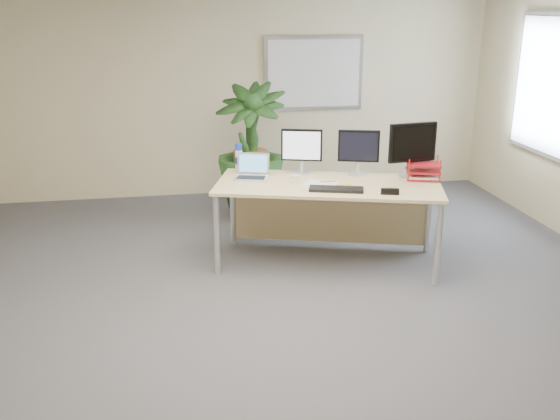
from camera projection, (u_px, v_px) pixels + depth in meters
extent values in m
plane|color=#46464B|center=(272.00, 346.00, 4.62)|extent=(8.00, 8.00, 0.00)
cube|color=beige|center=(221.00, 91.00, 7.93)|extent=(7.00, 0.04, 2.70)
cube|color=#A3A4A8|center=(314.00, 73.00, 8.03)|extent=(1.30, 0.03, 0.95)
cube|color=silver|center=(314.00, 73.00, 8.02)|extent=(1.20, 0.01, 0.85)
cube|color=#A3A4A8|center=(549.00, 86.00, 6.85)|extent=(0.03, 1.30, 1.55)
cube|color=silver|center=(547.00, 86.00, 6.84)|extent=(0.01, 1.20, 1.45)
cube|color=#D8C07F|center=(328.00, 185.00, 5.86)|extent=(2.26, 1.44, 0.03)
cube|color=#D8C07F|center=(329.00, 212.00, 6.37)|extent=(1.92, 0.59, 0.66)
cylinder|color=silver|center=(217.00, 235.00, 5.73)|extent=(0.06, 0.06, 0.78)
cylinder|color=silver|center=(438.00, 244.00, 5.51)|extent=(0.06, 0.06, 0.78)
cylinder|color=silver|center=(233.00, 209.00, 6.46)|extent=(0.06, 0.06, 0.78)
cylinder|color=silver|center=(428.00, 216.00, 6.25)|extent=(0.06, 0.06, 0.78)
imported|color=#143716|center=(251.00, 155.00, 7.17)|extent=(1.10, 1.10, 1.50)
cylinder|color=silver|center=(301.00, 173.00, 6.17)|extent=(0.18, 0.18, 0.02)
cylinder|color=silver|center=(301.00, 167.00, 6.15)|extent=(0.04, 0.04, 0.11)
cube|color=black|center=(302.00, 145.00, 6.08)|extent=(0.39, 0.15, 0.31)
cube|color=silver|center=(302.00, 146.00, 6.06)|extent=(0.35, 0.11, 0.27)
cylinder|color=silver|center=(358.00, 174.00, 6.13)|extent=(0.18, 0.18, 0.02)
cylinder|color=silver|center=(358.00, 168.00, 6.11)|extent=(0.04, 0.04, 0.11)
cube|color=black|center=(359.00, 146.00, 6.04)|extent=(0.39, 0.15, 0.31)
cube|color=black|center=(359.00, 147.00, 6.02)|extent=(0.35, 0.11, 0.27)
cylinder|color=silver|center=(410.00, 177.00, 6.03)|extent=(0.22, 0.22, 0.02)
cylinder|color=silver|center=(411.00, 169.00, 6.01)|extent=(0.04, 0.04, 0.13)
cube|color=black|center=(413.00, 142.00, 5.92)|extent=(0.48, 0.11, 0.37)
cube|color=black|center=(414.00, 143.00, 5.90)|extent=(0.43, 0.06, 0.33)
cube|color=silver|center=(251.00, 178.00, 6.00)|extent=(0.36, 0.30, 0.02)
cube|color=black|center=(251.00, 177.00, 5.98)|extent=(0.29, 0.21, 0.00)
cube|color=silver|center=(253.00, 163.00, 6.09)|extent=(0.32, 0.14, 0.21)
cube|color=#53A2D7|center=(253.00, 163.00, 6.08)|extent=(0.27, 0.12, 0.17)
cube|color=black|center=(336.00, 189.00, 5.62)|extent=(0.51, 0.29, 0.03)
cylinder|color=silver|center=(296.00, 179.00, 5.83)|extent=(0.08, 0.08, 0.09)
torus|color=silver|center=(291.00, 179.00, 5.82)|extent=(0.06, 0.03, 0.06)
cube|color=silver|center=(321.00, 184.00, 5.81)|extent=(0.36, 0.34, 0.01)
cylinder|color=orange|center=(328.00, 181.00, 5.85)|extent=(0.14, 0.01, 0.01)
cylinder|color=yellow|center=(346.00, 184.00, 5.80)|extent=(0.12, 0.04, 0.02)
cylinder|color=silver|center=(239.00, 161.00, 6.20)|extent=(0.07, 0.07, 0.23)
cylinder|color=#1634AA|center=(239.00, 147.00, 6.16)|extent=(0.07, 0.07, 0.06)
cylinder|color=#1634AA|center=(239.00, 160.00, 6.20)|extent=(0.07, 0.07, 0.07)
cube|color=maroon|center=(423.00, 178.00, 5.99)|extent=(0.37, 0.32, 0.01)
cube|color=maroon|center=(423.00, 171.00, 5.97)|extent=(0.37, 0.32, 0.01)
cube|color=maroon|center=(424.00, 164.00, 5.95)|extent=(0.37, 0.32, 0.01)
cube|color=silver|center=(423.00, 176.00, 5.99)|extent=(0.33, 0.28, 0.02)
cube|color=black|center=(390.00, 191.00, 5.51)|extent=(0.17, 0.09, 0.05)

